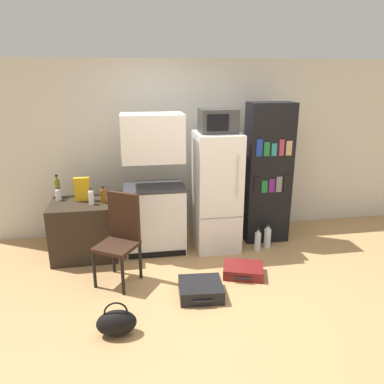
% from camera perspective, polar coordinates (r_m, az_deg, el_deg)
% --- Properties ---
extents(ground_plane, '(24.00, 24.00, 0.00)m').
position_cam_1_polar(ground_plane, '(4.08, 5.37, -16.04)').
color(ground_plane, tan).
extents(wall_back, '(6.40, 0.10, 2.45)m').
position_cam_1_polar(wall_back, '(5.49, 2.51, 6.79)').
color(wall_back, beige).
rests_on(wall_back, ground_plane).
extents(side_table, '(0.81, 0.63, 0.72)m').
position_cam_1_polar(side_table, '(4.98, -15.98, -5.50)').
color(side_table, '#2D2319').
rests_on(side_table, ground_plane).
extents(kitchen_hutch, '(0.78, 0.55, 1.79)m').
position_cam_1_polar(kitchen_hutch, '(4.83, -5.79, 0.27)').
color(kitchen_hutch, white).
rests_on(kitchen_hutch, ground_plane).
extents(refrigerator, '(0.57, 0.64, 1.55)m').
position_cam_1_polar(refrigerator, '(4.92, 3.77, 0.04)').
color(refrigerator, white).
rests_on(refrigerator, ground_plane).
extents(microwave, '(0.46, 0.35, 0.29)m').
position_cam_1_polar(microwave, '(4.72, 3.99, 10.76)').
color(microwave, '#333333').
rests_on(microwave, refrigerator).
extents(bookshelf, '(0.60, 0.36, 1.91)m').
position_cam_1_polar(bookshelf, '(5.20, 11.44, 2.76)').
color(bookshelf, black).
rests_on(bookshelf, ground_plane).
extents(bottle_milk_white, '(0.06, 0.06, 0.21)m').
position_cam_1_polar(bottle_milk_white, '(4.74, -15.12, -0.80)').
color(bottle_milk_white, white).
rests_on(bottle_milk_white, side_table).
extents(bottle_amber_beer, '(0.08, 0.08, 0.21)m').
position_cam_1_polar(bottle_amber_beer, '(4.77, -13.36, -0.53)').
color(bottle_amber_beer, brown).
rests_on(bottle_amber_beer, side_table).
extents(bottle_olive_oil, '(0.06, 0.06, 0.31)m').
position_cam_1_polar(bottle_olive_oil, '(5.11, -19.80, 0.58)').
color(bottle_olive_oil, '#566619').
rests_on(bottle_olive_oil, side_table).
extents(bottle_clear_short, '(0.07, 0.07, 0.17)m').
position_cam_1_polar(bottle_clear_short, '(5.02, -19.70, -0.40)').
color(bottle_clear_short, silver).
rests_on(bottle_clear_short, side_table).
extents(cereal_box, '(0.19, 0.07, 0.30)m').
position_cam_1_polar(cereal_box, '(4.89, -16.40, 0.42)').
color(cereal_box, gold).
rests_on(cereal_box, side_table).
extents(chair, '(0.55, 0.55, 1.01)m').
position_cam_1_polar(chair, '(4.24, -10.80, -6.00)').
color(chair, black).
rests_on(chair, ground_plane).
extents(suitcase_large_flat, '(0.54, 0.46, 0.12)m').
position_cam_1_polar(suitcase_large_flat, '(4.51, 7.81, -11.73)').
color(suitcase_large_flat, maroon).
rests_on(suitcase_large_flat, ground_plane).
extents(suitcase_small_flat, '(0.48, 0.46, 0.15)m').
position_cam_1_polar(suitcase_small_flat, '(4.09, 1.33, -14.62)').
color(suitcase_small_flat, black).
rests_on(suitcase_small_flat, ground_plane).
extents(handbag, '(0.36, 0.20, 0.33)m').
position_cam_1_polar(handbag, '(3.61, -11.43, -18.91)').
color(handbag, black).
rests_on(handbag, ground_plane).
extents(water_bottle_front, '(0.08, 0.08, 0.31)m').
position_cam_1_polar(water_bottle_front, '(5.10, 9.98, -7.33)').
color(water_bottle_front, silver).
rests_on(water_bottle_front, ground_plane).
extents(water_bottle_middle, '(0.09, 0.09, 0.33)m').
position_cam_1_polar(water_bottle_middle, '(5.20, 11.42, -6.78)').
color(water_bottle_middle, silver).
rests_on(water_bottle_middle, ground_plane).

